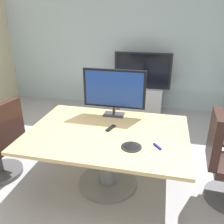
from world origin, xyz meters
The scene contains 9 objects.
ground_plane centered at (0.00, 0.00, 0.00)m, with size 7.32×7.32×0.00m, color #99999E.
wall_back_glass_partition centered at (0.00, 2.86, 1.32)m, with size 6.32×0.10×2.64m, color #9EB2B7.
conference_table centered at (0.04, -0.05, 0.58)m, with size 1.89×1.36×0.76m.
office_chair_left centered at (-1.34, -0.21, 0.46)m, with size 0.63×0.61×1.09m.
tv_monitor centered at (0.01, 0.45, 1.12)m, with size 0.84×0.18×0.64m.
wall_display_unit centered at (0.18, 2.50, 0.44)m, with size 1.20×0.36×1.31m.
conference_phone centered at (0.38, -0.34, 0.79)m, with size 0.22×0.22×0.07m.
remote_control centered at (0.07, 0.03, 0.77)m, with size 0.05×0.17×0.02m, color black.
whiteboard_marker centered at (0.64, -0.28, 0.77)m, with size 0.13×0.02×0.02m, color #1919A5.
Camera 1 is at (0.66, -2.47, 2.07)m, focal length 37.81 mm.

